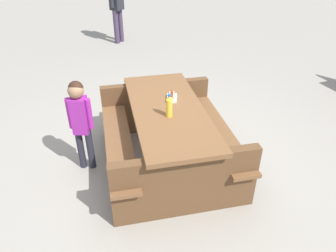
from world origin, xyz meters
TOP-DOWN VIEW (x-y plane):
  - ground_plane at (0.00, 0.00)m, footprint 30.00×30.00m
  - picnic_table at (0.00, 0.00)m, footprint 2.03×1.72m
  - soda_bottle at (-0.16, 0.05)m, footprint 0.06×0.06m
  - hotdog_tray at (0.17, -0.12)m, footprint 0.21×0.18m
  - child_in_coat at (0.31, 0.89)m, footprint 0.21×0.25m

SIDE VIEW (x-z plane):
  - ground_plane at x=0.00m, z-range 0.00..0.00m
  - picnic_table at x=0.00m, z-range 0.07..0.82m
  - child_in_coat at x=0.31m, z-range 0.15..1.24m
  - hotdog_tray at x=0.17m, z-range 0.74..0.82m
  - soda_bottle at x=-0.16m, z-range 0.74..0.99m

